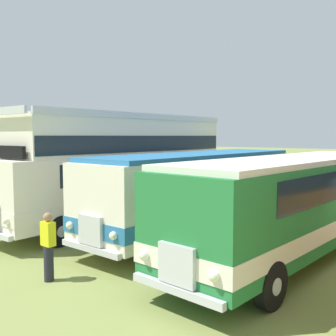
{
  "coord_description": "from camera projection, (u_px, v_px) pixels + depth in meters",
  "views": [
    {
      "loc": [
        2.42,
        -11.6,
        3.61
      ],
      "look_at": [
        -7.06,
        -0.05,
        2.38
      ],
      "focal_mm": 41.79,
      "sensor_mm": 36.0,
      "label": 1
    }
  ],
  "objects": [
    {
      "name": "bus_third_in_row",
      "position": [
        298.0,
        198.0,
        11.61
      ],
      "size": [
        3.1,
        11.06,
        2.99
      ],
      "color": "#237538",
      "rests_on": "ground"
    },
    {
      "name": "bus_second_in_row",
      "position": [
        200.0,
        187.0,
        14.28
      ],
      "size": [
        2.64,
        10.2,
        2.99
      ],
      "color": "silver",
      "rests_on": "ground"
    },
    {
      "name": "marshal_person",
      "position": [
        48.0,
        246.0,
        9.68
      ],
      "size": [
        0.36,
        0.24,
        1.73
      ],
      "color": "#23232D",
      "rests_on": "ground"
    },
    {
      "name": "bus_first_in_row",
      "position": [
        125.0,
        165.0,
        16.52
      ],
      "size": [
        2.67,
        11.47,
        4.52
      ],
      "color": "silver",
      "rests_on": "ground"
    }
  ]
}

